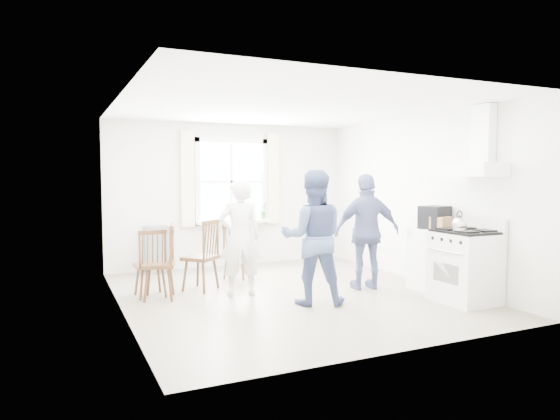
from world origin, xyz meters
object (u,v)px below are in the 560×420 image
object	(u,v)px
low_cabinet	(432,260)
person_mid	(313,237)
gas_stove	(465,266)
windsor_chair_c	(167,253)
stereo_stack	(435,217)
person_right	(367,232)
windsor_chair_a	(207,247)
windsor_chair_b	(152,256)
person_left	(240,238)

from	to	relation	value
low_cabinet	person_mid	bearing A→B (deg)	178.36
low_cabinet	person_mid	xyz separation A→B (m)	(-1.93, 0.06, 0.42)
gas_stove	windsor_chair_c	xyz separation A→B (m)	(-3.52, 1.82, 0.14)
low_cabinet	stereo_stack	size ratio (longest dim) A/B	2.07
stereo_stack	person_right	bearing A→B (deg)	148.21
windsor_chair_a	windsor_chair_c	distance (m)	0.65
low_cabinet	windsor_chair_b	world-z (taller)	windsor_chair_b
gas_stove	person_right	size ratio (longest dim) A/B	0.66
low_cabinet	windsor_chair_c	xyz separation A→B (m)	(-3.59, 1.12, 0.17)
low_cabinet	windsor_chair_a	bearing A→B (deg)	155.76
low_cabinet	gas_stove	bearing A→B (deg)	-95.68
low_cabinet	person_right	world-z (taller)	person_right
gas_stove	low_cabinet	bearing A→B (deg)	84.32
person_mid	gas_stove	bearing A→B (deg)	-178.79
windsor_chair_b	person_right	xyz separation A→B (m)	(2.97, -0.75, 0.27)
stereo_stack	person_mid	size ratio (longest dim) A/B	0.25
stereo_stack	windsor_chair_a	size ratio (longest dim) A/B	0.42
stereo_stack	windsor_chair_a	xyz separation A→B (m)	(-2.98, 1.36, -0.43)
stereo_stack	windsor_chair_b	bearing A→B (deg)	161.64
low_cabinet	windsor_chair_a	size ratio (longest dim) A/B	0.86
stereo_stack	person_left	distance (m)	2.80
windsor_chair_a	windsor_chair_b	distance (m)	0.81
person_left	person_right	xyz separation A→B (m)	(1.82, -0.41, 0.04)
person_left	windsor_chair_a	bearing A→B (deg)	-41.24
windsor_chair_b	person_mid	xyz separation A→B (m)	(1.84, -1.18, 0.29)
stereo_stack	windsor_chair_c	distance (m)	3.80
windsor_chair_b	person_right	world-z (taller)	person_right
windsor_chair_a	windsor_chair_b	size ratio (longest dim) A/B	1.10
windsor_chair_a	windsor_chair_c	size ratio (longest dim) A/B	1.02
windsor_chair_c	low_cabinet	bearing A→B (deg)	-17.40
stereo_stack	windsor_chair_a	distance (m)	3.30
windsor_chair_b	person_mid	world-z (taller)	person_mid
low_cabinet	person_right	bearing A→B (deg)	148.98
windsor_chair_c	person_mid	bearing A→B (deg)	-32.80
low_cabinet	person_left	distance (m)	2.79
windsor_chair_b	person_mid	distance (m)	2.21
gas_stove	windsor_chair_a	bearing A→B (deg)	144.92
person_mid	person_right	bearing A→B (deg)	-135.91
windsor_chair_a	gas_stove	bearing A→B (deg)	-35.08
person_left	person_mid	distance (m)	1.09
windsor_chair_b	windsor_chair_c	world-z (taller)	windsor_chair_c
windsor_chair_a	person_mid	size ratio (longest dim) A/B	0.60
person_left	windsor_chair_b	bearing A→B (deg)	-5.84
windsor_chair_a	person_mid	distance (m)	1.67
windsor_chair_b	gas_stove	bearing A→B (deg)	-27.59
gas_stove	windsor_chair_a	xyz separation A→B (m)	(-2.90, 2.04, 0.15)
low_cabinet	person_left	xyz separation A→B (m)	(-2.62, 0.90, 0.36)
person_mid	low_cabinet	bearing A→B (deg)	-158.32
stereo_stack	person_left	size ratio (longest dim) A/B	0.27
gas_stove	person_mid	world-z (taller)	person_mid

